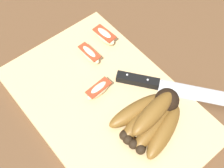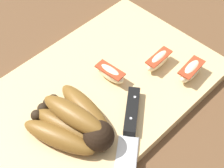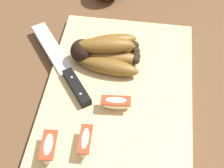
{
  "view_description": "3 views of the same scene",
  "coord_description": "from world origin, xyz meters",
  "px_view_note": "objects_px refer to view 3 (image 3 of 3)",
  "views": [
    {
      "loc": [
        0.28,
        -0.21,
        0.62
      ],
      "look_at": [
        0.01,
        0.03,
        0.05
      ],
      "focal_mm": 49.14,
      "sensor_mm": 36.0,
      "label": 1
    },
    {
      "loc": [
        0.33,
        0.34,
        0.58
      ],
      "look_at": [
        0.01,
        0.02,
        0.04
      ],
      "focal_mm": 59.84,
      "sensor_mm": 36.0,
      "label": 2
    },
    {
      "loc": [
        -0.38,
        -0.04,
        0.59
      ],
      "look_at": [
        0.03,
        0.01,
        0.05
      ],
      "focal_mm": 53.02,
      "sensor_mm": 36.0,
      "label": 3
    }
  ],
  "objects_px": {
    "banana_bunch": "(105,52)",
    "apple_wedge_middle": "(115,103)",
    "apple_wedge_far": "(49,147)",
    "chefs_knife": "(67,73)",
    "apple_wedge_near": "(85,141)"
  },
  "relations": [
    {
      "from": "banana_bunch",
      "to": "apple_wedge_middle",
      "type": "xyz_separation_m",
      "value": [
        -0.13,
        -0.04,
        -0.01
      ]
    },
    {
      "from": "banana_bunch",
      "to": "chefs_knife",
      "type": "xyz_separation_m",
      "value": [
        -0.06,
        0.08,
        -0.02
      ]
    },
    {
      "from": "banana_bunch",
      "to": "apple_wedge_middle",
      "type": "height_order",
      "value": "banana_bunch"
    },
    {
      "from": "apple_wedge_near",
      "to": "apple_wedge_far",
      "type": "xyz_separation_m",
      "value": [
        -0.02,
        0.06,
        0.0
      ]
    },
    {
      "from": "chefs_knife",
      "to": "apple_wedge_middle",
      "type": "distance_m",
      "value": 0.14
    },
    {
      "from": "apple_wedge_near",
      "to": "apple_wedge_far",
      "type": "height_order",
      "value": "apple_wedge_far"
    },
    {
      "from": "banana_bunch",
      "to": "apple_wedge_near",
      "type": "bearing_deg",
      "value": 179.15
    },
    {
      "from": "apple_wedge_near",
      "to": "apple_wedge_far",
      "type": "bearing_deg",
      "value": 108.78
    },
    {
      "from": "banana_bunch",
      "to": "apple_wedge_far",
      "type": "height_order",
      "value": "banana_bunch"
    },
    {
      "from": "apple_wedge_middle",
      "to": "apple_wedge_far",
      "type": "bearing_deg",
      "value": 136.94
    },
    {
      "from": "chefs_knife",
      "to": "apple_wedge_far",
      "type": "xyz_separation_m",
      "value": [
        -0.19,
        -0.01,
        0.01
      ]
    },
    {
      "from": "chefs_knife",
      "to": "apple_wedge_far",
      "type": "bearing_deg",
      "value": -177.27
    },
    {
      "from": "apple_wedge_near",
      "to": "apple_wedge_middle",
      "type": "height_order",
      "value": "same"
    },
    {
      "from": "chefs_knife",
      "to": "apple_wedge_near",
      "type": "height_order",
      "value": "apple_wedge_near"
    },
    {
      "from": "chefs_knife",
      "to": "apple_wedge_middle",
      "type": "height_order",
      "value": "apple_wedge_middle"
    }
  ]
}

